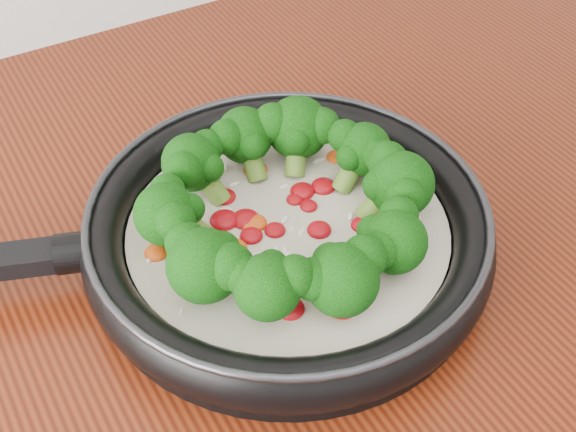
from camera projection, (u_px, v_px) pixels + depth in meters
skillet at (285, 226)px, 0.66m from camera, size 0.58×0.45×0.10m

